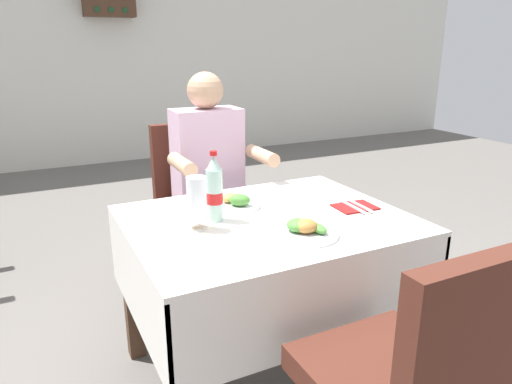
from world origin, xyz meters
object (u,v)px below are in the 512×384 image
Objects in this scene: chair_near_camera_side at (413,378)px; seated_diner_far at (212,177)px; chair_far_diner_seat at (198,200)px; plate_near_camera at (305,230)px; plate_far_diner at (235,203)px; main_dining_table at (267,256)px; cola_bottle_primary at (214,190)px; beer_glass_left at (197,201)px; napkin_cutlery_set at (355,207)px.

seated_diner_far reaches higher than chair_near_camera_side.
chair_far_diner_seat is 4.07× the size of plate_near_camera.
chair_near_camera_side is 4.25× the size of plate_far_diner.
main_dining_table is 0.30m from plate_near_camera.
plate_near_camera is (0.04, -0.22, 0.19)m from main_dining_table.
main_dining_table is 0.83m from chair_far_diner_seat.
seated_diner_far is 0.70m from cola_bottle_primary.
chair_far_diner_seat is 4.78× the size of beer_glass_left.
cola_bottle_primary reaches higher than chair_far_diner_seat.
chair_far_diner_seat reaches higher than main_dining_table.
seated_diner_far is 0.85m from napkin_cutlery_set.
napkin_cutlery_set is (0.35, -0.78, 0.02)m from seated_diner_far.
seated_diner_far reaches higher than beer_glass_left.
napkin_cutlery_set reaches higher than main_dining_table.
chair_far_diner_seat reaches higher than plate_near_camera.
seated_diner_far is 5.52× the size of plate_far_diner.
plate_far_diner is 0.51m from napkin_cutlery_set.
main_dining_table is 0.87× the size of seated_diner_far.
plate_far_diner is (-0.06, -0.65, 0.19)m from chair_far_diner_seat.
chair_near_camera_side is at bearing -86.55° from plate_far_diner.
napkin_cutlery_set is at bearing 24.77° from plate_near_camera.
seated_diner_far is at bearing 69.89° from cola_bottle_primary.
chair_far_diner_seat is at bearing 92.14° from plate_near_camera.
seated_diner_far is (0.04, 0.72, 0.15)m from main_dining_table.
plate_far_diner is at bearing 108.59° from main_dining_table.
plate_near_camera is at bearing -51.12° from cola_bottle_primary.
chair_far_diner_seat is 1.07m from plate_near_camera.
main_dining_table is 5.40× the size of beer_glass_left.
cola_bottle_primary is (0.09, 0.06, 0.01)m from beer_glass_left.
cola_bottle_primary reaches higher than chair_near_camera_side.
chair_far_diner_seat is 1.00× the size of chair_near_camera_side.
napkin_cutlery_set is at bearing 63.01° from chair_near_camera_side.
beer_glass_left reaches higher than main_dining_table.
chair_near_camera_side is 0.96m from cola_bottle_primary.
beer_glass_left is 0.73× the size of cola_bottle_primary.
beer_glass_left is (-0.29, -0.82, 0.28)m from chair_far_diner_seat.
seated_diner_far is at bearing 114.16° from napkin_cutlery_set.
plate_far_diner is at bearing -95.36° from chair_far_diner_seat.
chair_near_camera_side is (0.00, -0.83, -0.00)m from main_dining_table.
cola_bottle_primary is (-0.20, 0.90, 0.30)m from chair_near_camera_side.
seated_diner_far reaches higher than cola_bottle_primary.
napkin_cutlery_set is (0.35, 0.16, -0.02)m from plate_near_camera.
beer_glass_left is (-0.29, 0.01, 0.28)m from main_dining_table.
plate_far_diner is at bearing -100.78° from seated_diner_far.
plate_far_diner is 0.30m from beer_glass_left.
beer_glass_left is (-0.33, 0.23, 0.09)m from plate_near_camera.
cola_bottle_primary is (-0.24, -0.65, 0.14)m from seated_diner_far.
plate_far_diner is at bearing 151.96° from napkin_cutlery_set.
beer_glass_left is at bearing -147.80° from cola_bottle_primary.
napkin_cutlery_set is at bearing -8.73° from main_dining_table.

